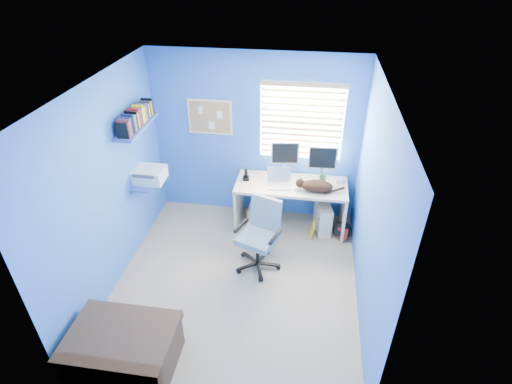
# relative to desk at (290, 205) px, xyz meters

# --- Properties ---
(floor) EXTENTS (3.00, 3.20, 0.00)m
(floor) POSITION_rel_desk_xyz_m (-0.57, -1.26, -0.37)
(floor) COLOR tan
(floor) RESTS_ON ground
(ceiling) EXTENTS (3.00, 3.20, 0.00)m
(ceiling) POSITION_rel_desk_xyz_m (-0.57, -1.26, 2.13)
(ceiling) COLOR white
(ceiling) RESTS_ON wall_back
(wall_back) EXTENTS (3.00, 0.01, 2.50)m
(wall_back) POSITION_rel_desk_xyz_m (-0.57, 0.34, 0.88)
(wall_back) COLOR #3B6FD1
(wall_back) RESTS_ON ground
(wall_front) EXTENTS (3.00, 0.01, 2.50)m
(wall_front) POSITION_rel_desk_xyz_m (-0.57, -2.86, 0.88)
(wall_front) COLOR #3B6FD1
(wall_front) RESTS_ON ground
(wall_left) EXTENTS (0.01, 3.20, 2.50)m
(wall_left) POSITION_rel_desk_xyz_m (-2.07, -1.26, 0.88)
(wall_left) COLOR #3B6FD1
(wall_left) RESTS_ON ground
(wall_right) EXTENTS (0.01, 3.20, 2.50)m
(wall_right) POSITION_rel_desk_xyz_m (0.93, -1.26, 0.88)
(wall_right) COLOR #3B6FD1
(wall_right) RESTS_ON ground
(desk) EXTENTS (1.59, 0.65, 0.74)m
(desk) POSITION_rel_desk_xyz_m (0.00, 0.00, 0.00)
(desk) COLOR beige
(desk) RESTS_ON floor
(laptop) EXTENTS (0.36, 0.30, 0.22)m
(laptop) POSITION_rel_desk_xyz_m (-0.17, -0.07, 0.48)
(laptop) COLOR silver
(laptop) RESTS_ON desk
(monitor_left) EXTENTS (0.41, 0.17, 0.54)m
(monitor_left) POSITION_rel_desk_xyz_m (-0.13, 0.25, 0.64)
(monitor_left) COLOR silver
(monitor_left) RESTS_ON desk
(monitor_right) EXTENTS (0.41, 0.14, 0.54)m
(monitor_right) POSITION_rel_desk_xyz_m (0.41, 0.18, 0.64)
(monitor_right) COLOR silver
(monitor_right) RESTS_ON desk
(phone) EXTENTS (0.11, 0.12, 0.17)m
(phone) POSITION_rel_desk_xyz_m (-0.66, 0.03, 0.45)
(phone) COLOR black
(phone) RESTS_ON desk
(mug) EXTENTS (0.10, 0.09, 0.10)m
(mug) POSITION_rel_desk_xyz_m (0.43, 0.11, 0.42)
(mug) COLOR #387E3C
(mug) RESTS_ON desk
(cd_spindle) EXTENTS (0.13, 0.13, 0.07)m
(cd_spindle) POSITION_rel_desk_xyz_m (0.69, 0.13, 0.41)
(cd_spindle) COLOR silver
(cd_spindle) RESTS_ON desk
(cat) EXTENTS (0.46, 0.27, 0.16)m
(cat) POSITION_rel_desk_xyz_m (0.36, -0.13, 0.45)
(cat) COLOR black
(cat) RESTS_ON desk
(tower_pc) EXTENTS (0.27, 0.47, 0.45)m
(tower_pc) POSITION_rel_desk_xyz_m (0.49, -0.03, -0.14)
(tower_pc) COLOR beige
(tower_pc) RESTS_ON floor
(drawer_boxes) EXTENTS (0.35, 0.28, 0.27)m
(drawer_boxes) POSITION_rel_desk_xyz_m (-0.45, 0.03, -0.23)
(drawer_boxes) COLOR tan
(drawer_boxes) RESTS_ON floor
(yellow_book) EXTENTS (0.03, 0.17, 0.24)m
(yellow_book) POSITION_rel_desk_xyz_m (0.35, -0.23, -0.25)
(yellow_book) COLOR yellow
(yellow_book) RESTS_ON floor
(backpack) EXTENTS (0.31, 0.27, 0.30)m
(backpack) POSITION_rel_desk_xyz_m (0.78, -0.20, -0.22)
(backpack) COLOR black
(backpack) RESTS_ON floor
(bed_corner) EXTENTS (1.00, 0.71, 0.48)m
(bed_corner) POSITION_rel_desk_xyz_m (-1.46, -2.60, -0.13)
(bed_corner) COLOR #493424
(bed_corner) RESTS_ON floor
(office_chair) EXTENTS (0.71, 0.71, 0.96)m
(office_chair) POSITION_rel_desk_xyz_m (-0.33, -0.91, -0.01)
(office_chair) COLOR black
(office_chair) RESTS_ON floor
(window_blinds) EXTENTS (1.15, 0.05, 1.10)m
(window_blinds) POSITION_rel_desk_xyz_m (0.08, 0.31, 1.18)
(window_blinds) COLOR white
(window_blinds) RESTS_ON ground
(corkboard) EXTENTS (0.64, 0.02, 0.52)m
(corkboard) POSITION_rel_desk_xyz_m (-1.22, 0.33, 1.18)
(corkboard) COLOR beige
(corkboard) RESTS_ON ground
(wall_shelves) EXTENTS (0.42, 0.90, 1.05)m
(wall_shelves) POSITION_rel_desk_xyz_m (-1.92, -0.51, 1.06)
(wall_shelves) COLOR #394DB1
(wall_shelves) RESTS_ON ground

